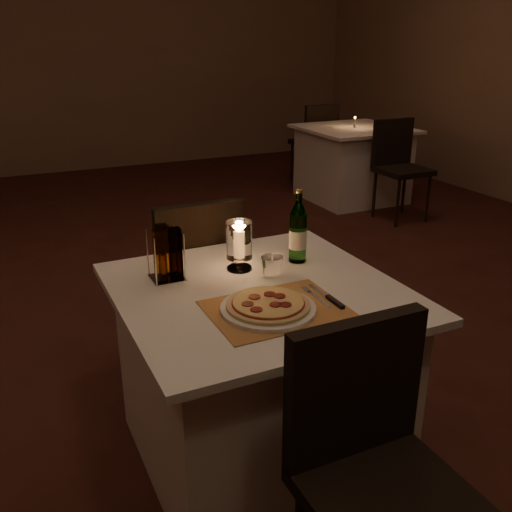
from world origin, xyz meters
name	(u,v)px	position (x,y,z in m)	size (l,w,h in m)	color
floor	(192,369)	(0.00, 0.00, -0.01)	(8.00, 10.00, 0.02)	#441D15
wall_back	(43,45)	(0.00, 5.01, 1.50)	(8.00, 0.02, 3.00)	#8B6A50
main_table	(258,375)	(0.03, -0.74, 0.37)	(1.00, 1.00, 0.74)	white
chair_near	(372,452)	(0.03, -1.45, 0.55)	(0.42, 0.42, 0.90)	black
chair_far	(194,269)	(0.03, -0.02, 0.55)	(0.42, 0.42, 0.90)	black
placemat	(276,309)	(0.01, -0.92, 0.74)	(0.45, 0.34, 0.00)	#BF7E42
plate	(268,308)	(-0.02, -0.92, 0.75)	(0.32, 0.32, 0.01)	white
pizza	(268,304)	(-0.02, -0.92, 0.77)	(0.28, 0.28, 0.02)	#D8B77F
fork	(314,295)	(0.17, -0.88, 0.75)	(0.02, 0.18, 0.00)	silver
knife	(331,299)	(0.21, -0.94, 0.75)	(0.02, 0.22, 0.01)	black
tumbler	(272,267)	(0.12, -0.66, 0.78)	(0.08, 0.08, 0.08)	white
water_bottle	(298,233)	(0.29, -0.56, 0.86)	(0.07, 0.07, 0.30)	#6BB15F
hurricane_candle	(239,242)	(0.04, -0.54, 0.85)	(0.10, 0.10, 0.20)	white
cruet_caddy	(166,255)	(-0.24, -0.52, 0.84)	(0.12, 0.12, 0.21)	white
neighbor_table_right	(352,163)	(2.59, 2.38, 0.37)	(1.00, 1.00, 0.74)	white
neighbor_chair_ra	(398,159)	(2.59, 1.67, 0.55)	(0.42, 0.42, 0.90)	black
neighbor_chair_rb	(317,136)	(2.59, 3.10, 0.55)	(0.42, 0.42, 0.90)	black
neighbor_candle_right	(355,122)	(2.59, 2.38, 0.79)	(0.03, 0.03, 0.11)	white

